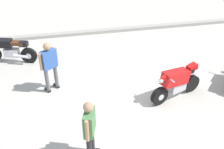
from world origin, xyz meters
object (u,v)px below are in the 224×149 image
motorcycle_black_cruiser (10,50)px  person_in_green_shirt (90,128)px  person_in_blue_shirt (49,64)px  motorcycle_red_sportbike (176,82)px

motorcycle_black_cruiser → person_in_green_shirt: (2.45, -5.29, 0.51)m
motorcycle_black_cruiser → person_in_green_shirt: bearing=131.3°
person_in_blue_shirt → person_in_green_shirt: same height
person_in_green_shirt → person_in_blue_shirt: bearing=123.4°
motorcycle_black_cruiser → motorcycle_red_sportbike: bearing=164.7°
motorcycle_red_sportbike → person_in_blue_shirt: bearing=-37.4°
motorcycle_red_sportbike → person_in_blue_shirt: person_in_blue_shirt is taller
person_in_blue_shirt → motorcycle_red_sportbike: bearing=-139.3°
person_in_green_shirt → motorcycle_red_sportbike: bearing=49.5°
motorcycle_black_cruiser → person_in_blue_shirt: person_in_blue_shirt is taller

